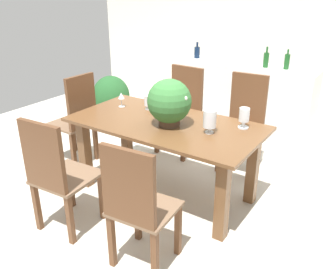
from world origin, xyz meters
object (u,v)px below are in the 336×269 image
Objects in this scene: chair_near_right at (137,204)px; crystal_vase_center_near at (149,101)px; wine_bottle_tall at (197,52)px; chair_far_left at (183,106)px; flower_centerpiece at (169,102)px; potted_plant_floor at (111,97)px; chair_head_end at (77,117)px; kitchen_counter at (243,98)px; crystal_vase_right at (210,119)px; wine_glass at (121,96)px; wine_bottle_amber at (266,60)px; crystal_vase_left at (244,116)px; wine_bottle_clear at (287,61)px; chair_far_right at (245,118)px; dining_table at (165,137)px; chair_near_left at (56,172)px.

chair_near_right reaches higher than crystal_vase_center_near.
crystal_vase_center_near is 1.91m from wine_bottle_tall.
flower_centerpiece is at bearing -61.82° from chair_far_left.
potted_plant_floor is (-1.92, 1.31, -0.62)m from flower_centerpiece.
kitchen_counter is (1.15, 2.02, -0.10)m from chair_head_end.
chair_head_end is at bearing -63.13° from potted_plant_floor.
wine_glass is at bearing 173.49° from crystal_vase_right.
wine_bottle_amber is (0.57, 1.79, 0.19)m from crystal_vase_center_near.
crystal_vase_center_near is at bearing 106.23° from chair_head_end.
chair_far_left is 0.99× the size of chair_head_end.
crystal_vase_center_near is at bearing -62.08° from chair_near_right.
flower_centerpiece is at bearing -94.29° from wine_bottle_amber.
crystal_vase_right is 0.91× the size of wine_bottle_tall.
wine_glass is 0.08× the size of kitchen_counter.
crystal_vase_left is 0.74× the size of wine_bottle_clear.
crystal_vase_center_near is 2.02m from wine_bottle_clear.
chair_far_right is 1.00× the size of chair_head_end.
crystal_vase_left is at bearing 53.41° from crystal_vase_right.
crystal_vase_right is 2.69m from potted_plant_floor.
crystal_vase_left is (0.25, 1.24, 0.31)m from chair_near_right.
chair_far_right is 1.70m from wine_bottle_tall.
chair_far_left reaches higher than crystal_vase_left.
wine_bottle_clear is (0.02, 2.05, 0.15)m from crystal_vase_right.
wine_bottle_tall reaches higher than wine_glass.
dining_table is at bearing -103.26° from wine_bottle_clear.
flower_centerpiece reaches higher than kitchen_counter.
chair_near_right is at bearing 176.78° from chair_near_left.
wine_bottle_tall is at bearing 134.32° from chair_far_right.
kitchen_counter is at bearing -2.58° from wine_bottle_tall.
chair_head_end is at bearing 178.19° from flower_centerpiece.
crystal_vase_right is 1.37× the size of wine_glass.
chair_head_end is (-0.80, 0.98, 0.01)m from chair_near_left.
wine_bottle_clear is (0.48, 2.05, 0.42)m from dining_table.
chair_far_right is at bearing 45.29° from crystal_vase_center_near.
chair_near_right is 4.42× the size of wine_bottle_tall.
wine_bottle_tall is at bearing 179.72° from wine_bottle_clear.
chair_far_left is (-0.40, 0.97, -0.04)m from dining_table.
crystal_vase_center_near is at bearing -82.70° from chair_far_left.
kitchen_counter is at bearing 93.37° from flower_centerpiece.
wine_bottle_tall is (-1.05, 0.05, -0.01)m from wine_bottle_amber.
wine_bottle_tall is at bearing 129.76° from crystal_vase_left.
crystal_vase_right is (0.39, 0.04, -0.10)m from flower_centerpiece.
chair_head_end is 5.66× the size of crystal_vase_left.
wine_bottle_amber reaches higher than chair_near_right.
crystal_vase_center_near is at bearing 148.10° from flower_centerpiece.
crystal_vase_right is at bearing 91.76° from chair_head_end.
crystal_vase_center_near is 0.21× the size of potted_plant_floor.
dining_table is 9.64× the size of crystal_vase_left.
dining_table is 2.63× the size of potted_plant_floor.
potted_plant_floor is at bearing 136.49° from wine_glass.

